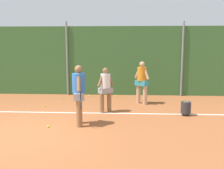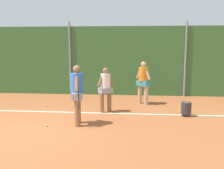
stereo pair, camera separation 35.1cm
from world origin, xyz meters
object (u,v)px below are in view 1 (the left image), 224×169
tennis_ball_0 (48,126)px  ball_hopper (186,107)px  player_backcourt_far (142,80)px  player_foreground_near (79,92)px  tennis_ball_1 (45,106)px  player_midcourt (106,87)px  tennis_ball_7 (89,96)px  tennis_ball_2 (116,96)px  tennis_ball_3 (62,97)px

tennis_ball_0 → ball_hopper: bearing=19.9°
player_backcourt_far → player_foreground_near: bearing=96.9°
tennis_ball_0 → tennis_ball_1: 2.81m
player_midcourt → tennis_ball_7: (-1.04, 2.95, -0.92)m
player_foreground_near → player_midcourt: 1.79m
tennis_ball_1 → tennis_ball_2: same height
tennis_ball_7 → tennis_ball_0: bearing=-96.8°
player_foreground_near → ball_hopper: 3.95m
tennis_ball_1 → tennis_ball_7: size_ratio=1.00×
player_backcourt_far → tennis_ball_0: (-3.07, -3.44, -1.00)m
player_backcourt_far → tennis_ball_3: (-3.74, 1.00, -1.00)m
tennis_ball_1 → tennis_ball_7: 2.72m
player_midcourt → ball_hopper: 3.02m
player_backcourt_far → player_midcourt: bearing=87.2°
player_midcourt → player_backcourt_far: (1.44, 1.48, 0.08)m
player_midcourt → tennis_ball_2: 3.06m
player_backcourt_far → ball_hopper: (1.49, -1.79, -0.74)m
player_foreground_near → tennis_ball_7: 4.72m
player_foreground_near → tennis_ball_1: player_foreground_near is taller
player_foreground_near → tennis_ball_0: bearing=-81.5°
player_foreground_near → tennis_ball_0: size_ratio=28.85×
player_foreground_near → tennis_ball_3: (-1.59, 4.12, -1.03)m
player_midcourt → tennis_ball_1: player_midcourt is taller
tennis_ball_2 → tennis_ball_3: 2.63m
player_midcourt → tennis_ball_2: size_ratio=25.57×
player_foreground_near → tennis_ball_1: 3.16m
player_midcourt → tennis_ball_0: (-1.63, -1.95, -0.92)m
player_midcourt → tennis_ball_0: bearing=-167.1°
ball_hopper → tennis_ball_3: ball_hopper is taller
ball_hopper → tennis_ball_0: ball_hopper is taller
player_backcourt_far → tennis_ball_2: player_backcourt_far is taller
ball_hopper → tennis_ball_7: ball_hopper is taller
player_backcourt_far → ball_hopper: 2.44m
ball_hopper → tennis_ball_7: 5.14m
tennis_ball_7 → tennis_ball_2: bearing=-1.9°
tennis_ball_1 → tennis_ball_3: bearing=81.5°
tennis_ball_3 → tennis_ball_7: 1.34m
player_backcourt_far → tennis_ball_3: player_backcourt_far is taller
tennis_ball_1 → player_foreground_near: bearing=-51.5°
player_foreground_near → tennis_ball_2: bearing=157.4°
player_foreground_near → player_midcourt: bearing=146.7°
player_midcourt → tennis_ball_2: bearing=46.7°
tennis_ball_0 → player_midcourt: bearing=50.2°
player_midcourt → ball_hopper: size_ratio=3.29×
player_foreground_near → tennis_ball_7: bearing=174.0°
tennis_ball_3 → tennis_ball_7: (1.26, 0.47, 0.00)m
player_backcourt_far → tennis_ball_7: 3.05m
ball_hopper → player_foreground_near: bearing=-159.8°
player_midcourt → tennis_ball_3: bearing=95.4°
tennis_ball_3 → tennis_ball_7: size_ratio=1.00×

